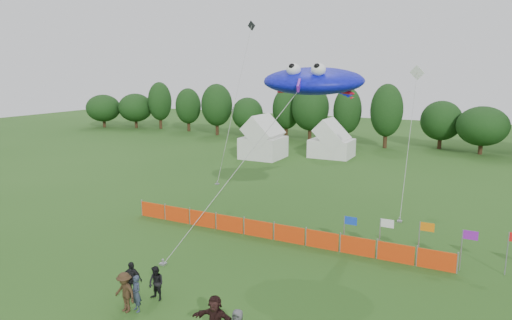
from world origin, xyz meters
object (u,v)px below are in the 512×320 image
at_px(spectator_f, 215,319).
at_px(stingray_kite, 316,81).
at_px(tent_right, 332,142).
at_px(spectator_d, 132,280).
at_px(tent_left, 263,141).
at_px(spectator_b, 156,283).
at_px(spectator_a, 136,293).
at_px(barrier_fence, 273,231).
at_px(spectator_c, 125,292).

bearing_deg(spectator_f, stingray_kite, 89.12).
xyz_separation_m(tent_right, spectator_f, (7.58, -36.87, -0.77)).
distance_m(spectator_d, stingray_kite, 14.48).
bearing_deg(tent_right, spectator_d, -85.96).
height_order(tent_right, stingray_kite, stingray_kite).
distance_m(tent_right, spectator_f, 37.65).
height_order(tent_left, tent_right, tent_left).
height_order(spectator_d, spectator_f, spectator_f).
relative_size(spectator_b, spectator_d, 0.92).
relative_size(tent_left, spectator_a, 2.86).
height_order(tent_right, spectator_b, tent_right).
relative_size(spectator_f, stingray_kite, 0.12).
height_order(tent_left, stingray_kite, stingray_kite).
bearing_deg(spectator_f, spectator_d, 162.39).
relative_size(spectator_d, spectator_f, 0.90).
height_order(spectator_a, spectator_b, spectator_a).
xyz_separation_m(tent_right, spectator_b, (3.63, -35.37, -0.92)).
bearing_deg(spectator_d, tent_left, 92.15).
bearing_deg(stingray_kite, tent_right, 105.52).
distance_m(spectator_b, spectator_d, 1.15).
xyz_separation_m(tent_left, spectator_a, (10.19, -32.38, -1.20)).
height_order(tent_left, spectator_d, tent_left).
height_order(tent_right, spectator_f, tent_right).
height_order(spectator_b, spectator_d, spectator_d).
bearing_deg(tent_right, tent_left, -148.56).
distance_m(barrier_fence, spectator_a, 10.05).
height_order(barrier_fence, spectator_b, spectator_b).
relative_size(tent_right, spectator_c, 2.75).
height_order(tent_left, spectator_c, tent_left).
xyz_separation_m(barrier_fence, stingray_kite, (1.76, 1.88, 8.70)).
xyz_separation_m(tent_left, barrier_fence, (11.79, -22.46, -1.47)).
bearing_deg(tent_left, tent_right, 31.44).
bearing_deg(spectator_c, spectator_b, 78.08).
bearing_deg(spectator_a, spectator_b, 104.08).
distance_m(spectator_a, spectator_c, 0.47).
relative_size(spectator_d, stingray_kite, 0.11).
xyz_separation_m(barrier_fence, spectator_f, (2.49, -10.32, 0.42)).
xyz_separation_m(spectator_c, spectator_f, (4.46, -0.14, 0.06)).
bearing_deg(spectator_c, spectator_f, 6.68).
xyz_separation_m(spectator_c, stingray_kite, (3.74, 12.06, 8.34)).
relative_size(spectator_b, spectator_f, 0.83).
bearing_deg(stingray_kite, spectator_c, -107.21).
bearing_deg(spectator_f, spectator_c, 173.93).
relative_size(barrier_fence, spectator_f, 10.86).
bearing_deg(barrier_fence, spectator_c, -100.97).
bearing_deg(stingray_kite, spectator_a, -105.89).
distance_m(spectator_f, stingray_kite, 14.76).
relative_size(barrier_fence, stingray_kite, 1.33).
relative_size(tent_right, spectator_a, 3.06).
distance_m(tent_right, spectator_b, 35.56).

